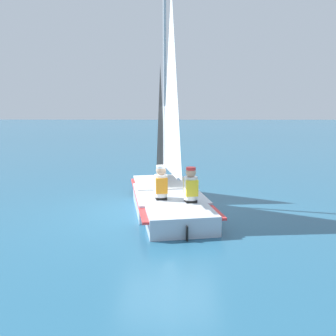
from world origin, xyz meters
TOP-DOWN VIEW (x-y plane):
  - ground_plane at (0.00, 0.00)m, footprint 260.00×260.00m
  - sailboat_main at (0.01, 0.00)m, footprint 4.42×2.39m
  - sailor_helm at (0.66, -0.13)m, footprint 0.38×0.35m
  - sailor_crew at (0.88, 0.53)m, footprint 0.38×0.35m

SIDE VIEW (x-z plane):
  - ground_plane at x=0.00m, z-range 0.00..0.00m
  - sailor_helm at x=0.66m, z-range 0.05..1.21m
  - sailor_crew at x=0.88m, z-range 0.05..1.21m
  - sailboat_main at x=0.01m, z-range -1.90..3.23m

